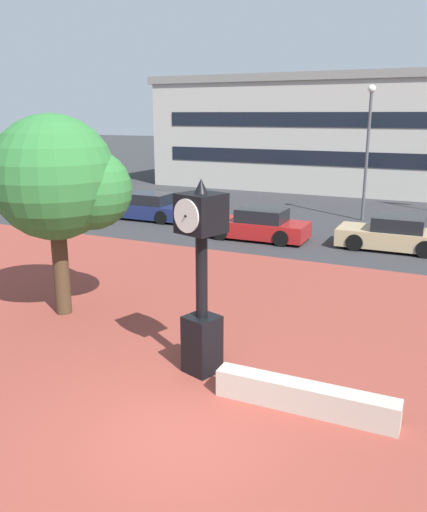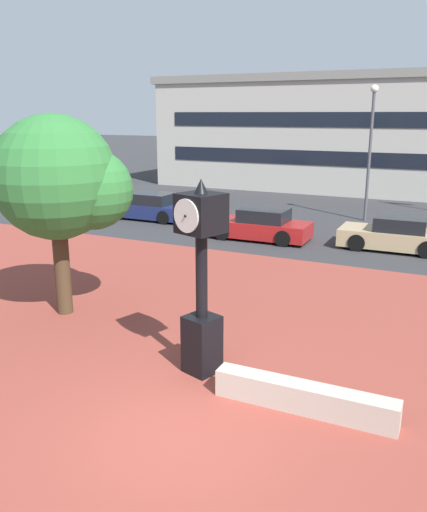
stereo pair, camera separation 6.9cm
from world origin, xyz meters
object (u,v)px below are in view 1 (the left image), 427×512
Objects in this scene: street_clock at (202,279)px; plaza_tree at (62,181)px; car_street_far at (149,207)px; civic_building at (392,132)px; car_street_distant at (258,226)px; street_lamp_post at (368,139)px; car_street_mid at (393,235)px.

street_clock is 4.96m from plaza_tree.
civic_building reaches higher than car_street_far.
street_lamp_post reaches higher than car_street_distant.
plaza_tree is at bearing -156.58° from car_street_far.
car_street_mid is 5.27m from car_street_distant.
car_street_distant is (1.36, 9.89, -2.84)m from plaza_tree.
car_street_far is at bearing 83.80° from car_street_mid.
car_street_far is (-11.61, 1.05, 0.00)m from car_street_mid.
car_street_distant is at bearing -104.93° from car_street_far.
plaza_tree is 1.20× the size of car_street_distant.
car_street_mid is 0.13× the size of civic_building.
plaza_tree is 12.94m from car_street_far.
street_lamp_post reaches higher than car_street_far.
car_street_mid is (6.59, 10.53, -2.84)m from plaza_tree.
car_street_mid is at bearing 57.97° from plaza_tree.
street_lamp_post is at bearing 107.85° from street_clock.
street_clock is 0.77× the size of plaza_tree.
car_street_mid is 0.96× the size of car_street_distant.
street_lamp_post is (-0.05, 17.24, 1.91)m from street_clock.
civic_building reaches higher than car_street_mid.
street_lamp_post is at bearing 74.20° from plaza_tree.
street_lamp_post reaches higher than plaza_tree.
street_clock is at bearing -88.54° from civic_building.
civic_building is at bearing -25.95° from car_street_far.
car_street_mid is at bearing -68.24° from street_lamp_post.
civic_building is at bearing 109.16° from street_clock.
street_lamp_post is at bearing 20.75° from car_street_mid.
street_lamp_post is at bearing -28.91° from car_street_distant.
car_street_mid is at bearing -95.19° from car_street_far.
plaza_tree is 1.21× the size of car_street_far.
car_street_distant is at bearing 123.35° from street_clock.
plaza_tree is 0.16× the size of civic_building.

